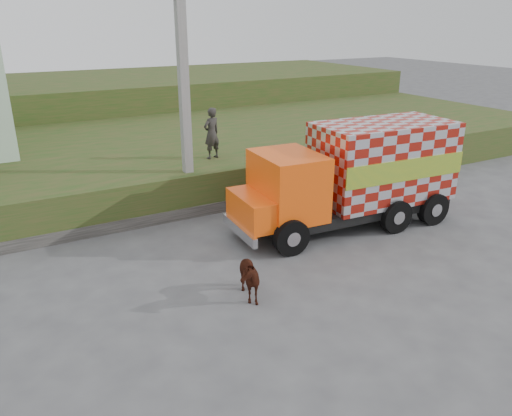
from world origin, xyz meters
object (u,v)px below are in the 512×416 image
utility_pole (184,97)px  cow (245,277)px  cargo_truck (356,175)px  pedestrian (212,133)px

utility_pole → cow: (-1.04, -6.21, -3.49)m
cargo_truck → pedestrian: size_ratio=3.98×
utility_pole → cow: utility_pole is taller
cow → pedestrian: bearing=81.6°
pedestrian → utility_pole: bearing=23.0°
cargo_truck → pedestrian: 5.83m
cargo_truck → pedestrian: bearing=123.8°
utility_pole → pedestrian: 2.52m
utility_pole → pedestrian: bearing=39.7°
pedestrian → cow: bearing=54.5°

